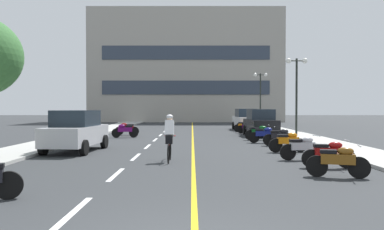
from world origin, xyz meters
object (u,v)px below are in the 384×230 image
object	(u,v)px
street_lamp_mid	(295,79)
motorcycle_5	(279,137)
motorcycle_1	(336,161)
motorcycle_6	(263,134)
parked_car_far	(244,119)
motorcycle_4	(287,141)
motorcycle_2	(327,153)
motorcycle_8	(123,130)
street_lamp_far	(259,87)
parked_car_mid	(259,122)
motorcycle_9	(125,129)
motorcycle_7	(258,132)
motorcycle_3	(301,147)
cyclist_rider	(168,137)
motorcycle_11	(243,126)
motorcycle_10	(247,127)
parked_car_near	(74,131)

from	to	relation	value
street_lamp_mid	motorcycle_5	bearing A→B (deg)	-111.40
motorcycle_1	motorcycle_6	world-z (taller)	same
parked_car_far	motorcycle_4	distance (m)	16.79
motorcycle_1	motorcycle_2	bearing A→B (deg)	78.42
motorcycle_1	motorcycle_2	xyz separation A→B (m)	(0.34, 1.67, 0.00)
motorcycle_8	street_lamp_far	bearing A→B (deg)	54.02
parked_car_mid	motorcycle_2	world-z (taller)	parked_car_mid
street_lamp_far	street_lamp_mid	bearing A→B (deg)	-90.63
motorcycle_5	motorcycle_9	size ratio (longest dim) A/B	1.00
motorcycle_6	motorcycle_7	size ratio (longest dim) A/B	0.98
parked_car_mid	motorcycle_7	xyz separation A→B (m)	(-0.67, -3.48, -0.44)
street_lamp_mid	motorcycle_2	distance (m)	14.35
motorcycle_2	motorcycle_9	distance (m)	17.11
motorcycle_4	motorcycle_3	bearing A→B (deg)	-91.84
cyclist_rider	motorcycle_11	bearing A→B (deg)	73.39
street_lamp_far	motorcycle_6	xyz separation A→B (m)	(-3.24, -19.69, -3.58)
parked_car_mid	motorcycle_7	distance (m)	3.57
parked_car_mid	motorcycle_4	xyz separation A→B (m)	(-0.50, -9.64, -0.44)
street_lamp_mid	motorcycle_10	world-z (taller)	street_lamp_mid
motorcycle_4	motorcycle_11	xyz separation A→B (m)	(-0.02, 13.82, 0.00)
motorcycle_4	motorcycle_7	bearing A→B (deg)	91.57
motorcycle_4	motorcycle_7	distance (m)	6.17
street_lamp_mid	parked_car_mid	size ratio (longest dim) A/B	1.21
parked_car_near	motorcycle_8	size ratio (longest dim) A/B	2.56
motorcycle_2	motorcycle_11	distance (m)	18.20
parked_car_near	motorcycle_9	distance (m)	9.90
parked_car_near	motorcycle_2	xyz separation A→B (m)	(9.51, -4.72, -0.44)
street_lamp_far	motorcycle_6	bearing A→B (deg)	-99.35
motorcycle_9	motorcycle_11	bearing A→B (deg)	22.58
motorcycle_6	motorcycle_9	size ratio (longest dim) A/B	0.98
parked_car_near	motorcycle_8	distance (m)	7.87
parked_car_far	motorcycle_8	size ratio (longest dim) A/B	2.54
motorcycle_10	motorcycle_3	bearing A→B (deg)	-90.48
street_lamp_far	motorcycle_2	world-z (taller)	street_lamp_far
parked_car_far	motorcycle_9	size ratio (longest dim) A/B	2.51
parked_car_near	motorcycle_2	world-z (taller)	parked_car_near
motorcycle_1	motorcycle_8	bearing A→B (deg)	120.51
street_lamp_mid	motorcycle_11	world-z (taller)	street_lamp_mid
motorcycle_8	parked_car_mid	bearing A→B (deg)	9.38
street_lamp_far	motorcycle_11	distance (m)	11.20
motorcycle_6	motorcycle_10	distance (m)	7.90
parked_car_mid	cyclist_rider	distance (m)	13.59
motorcycle_6	parked_car_far	bearing A→B (deg)	86.72
motorcycle_9	street_lamp_far	bearing A→B (deg)	49.63
motorcycle_4	motorcycle_9	bearing A→B (deg)	130.45
motorcycle_11	cyclist_rider	bearing A→B (deg)	-106.61
parked_car_near	cyclist_rider	world-z (taller)	parked_car_near
parked_car_near	parked_car_far	bearing A→B (deg)	59.27
motorcycle_10	parked_car_mid	bearing A→B (deg)	-79.90
parked_car_near	motorcycle_8	world-z (taller)	parked_car_near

